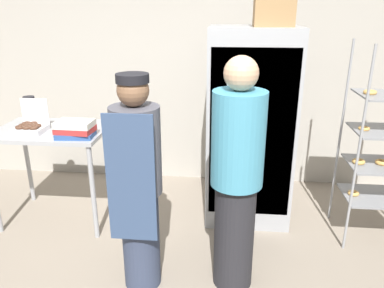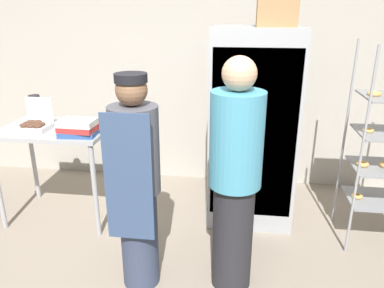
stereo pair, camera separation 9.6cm
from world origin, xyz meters
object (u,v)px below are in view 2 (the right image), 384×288
(blender_pitcher, at_px, (36,111))
(person_customer, at_px, (235,179))
(binder_stack, at_px, (78,128))
(donut_box, at_px, (35,125))
(person_baker, at_px, (136,183))
(refrigerator, at_px, (252,128))
(cardboard_storage_box, at_px, (277,8))

(blender_pitcher, bearing_deg, person_customer, -25.15)
(blender_pitcher, xyz_separation_m, binder_stack, (0.56, -0.33, -0.05))
(donut_box, xyz_separation_m, person_baker, (1.15, -0.76, -0.15))
(refrigerator, bearing_deg, person_customer, -97.59)
(binder_stack, bearing_deg, blender_pitcher, 149.81)
(blender_pitcher, xyz_separation_m, person_customer, (1.94, -0.91, -0.18))
(person_baker, height_order, person_customer, person_customer)
(cardboard_storage_box, height_order, person_baker, cardboard_storage_box)
(refrigerator, relative_size, person_customer, 1.07)
(person_baker, distance_m, person_customer, 0.68)
(blender_pitcher, bearing_deg, person_baker, -38.12)
(donut_box, bearing_deg, blender_pitcher, 115.06)
(blender_pitcher, height_order, person_baker, person_baker)
(person_baker, xyz_separation_m, person_customer, (0.68, 0.08, 0.04))
(donut_box, distance_m, person_baker, 1.39)
(refrigerator, height_order, cardboard_storage_box, cardboard_storage_box)
(refrigerator, relative_size, binder_stack, 5.63)
(donut_box, height_order, blender_pitcher, donut_box)
(cardboard_storage_box, bearing_deg, person_customer, -106.15)
(donut_box, relative_size, person_baker, 0.18)
(donut_box, distance_m, binder_stack, 0.47)
(refrigerator, relative_size, cardboard_storage_box, 5.53)
(refrigerator, xyz_separation_m, blender_pitcher, (-2.07, -0.13, 0.13))
(refrigerator, bearing_deg, binder_stack, -163.19)
(person_customer, bearing_deg, donut_box, 159.56)
(cardboard_storage_box, relative_size, person_customer, 0.19)
(person_baker, bearing_deg, binder_stack, 136.50)
(refrigerator, xyz_separation_m, cardboard_storage_box, (0.14, -0.08, 1.06))
(cardboard_storage_box, xyz_separation_m, person_baker, (-0.96, -1.04, -1.14))
(donut_box, relative_size, blender_pitcher, 1.04)
(donut_box, xyz_separation_m, cardboard_storage_box, (2.11, 0.28, 1.00))
(cardboard_storage_box, bearing_deg, blender_pitcher, -178.65)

